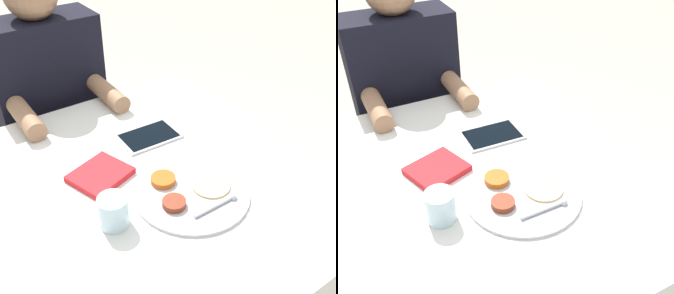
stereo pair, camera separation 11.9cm
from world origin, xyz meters
The scene contains 6 objects.
dining_table centered at (0.00, 0.00, 0.38)m, with size 0.95×1.06×0.77m.
thali_tray centered at (0.06, -0.12, 0.78)m, with size 0.33×0.33×0.03m.
red_notebook centered at (-0.12, 0.08, 0.78)m, with size 0.20×0.18×0.02m.
tablet_device centered at (0.11, 0.18, 0.77)m, with size 0.21×0.14×0.01m.
person_diner centered at (-0.04, 0.69, 0.59)m, with size 0.43×0.44×1.25m.
drinking_glass centered at (-0.17, -0.11, 0.81)m, with size 0.08×0.08×0.09m.
Camera 1 is at (-0.46, -0.77, 1.52)m, focal length 42.00 mm.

